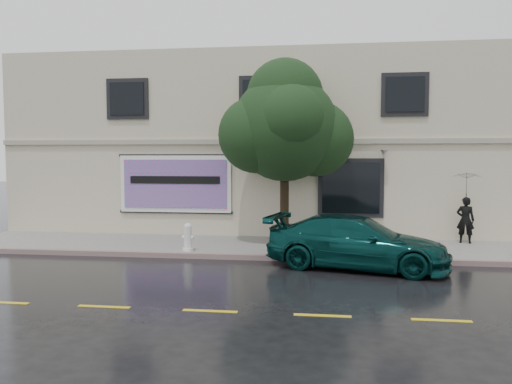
# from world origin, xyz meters

# --- Properties ---
(ground) EXTENTS (90.00, 90.00, 0.00)m
(ground) POSITION_xyz_m (0.00, 0.00, 0.00)
(ground) COLOR black
(ground) RESTS_ON ground
(sidewalk) EXTENTS (20.00, 3.50, 0.15)m
(sidewalk) POSITION_xyz_m (0.00, 3.25, 0.07)
(sidewalk) COLOR #97958F
(sidewalk) RESTS_ON ground
(curb) EXTENTS (20.00, 0.18, 0.16)m
(curb) POSITION_xyz_m (0.00, 1.50, 0.07)
(curb) COLOR slate
(curb) RESTS_ON ground
(road_marking) EXTENTS (19.00, 0.12, 0.01)m
(road_marking) POSITION_xyz_m (0.00, -3.50, 0.01)
(road_marking) COLOR gold
(road_marking) RESTS_ON ground
(building) EXTENTS (20.00, 8.12, 7.00)m
(building) POSITION_xyz_m (0.00, 9.00, 3.50)
(building) COLOR #BEB199
(building) RESTS_ON ground
(billboard) EXTENTS (4.30, 0.16, 2.20)m
(billboard) POSITION_xyz_m (-3.20, 4.92, 2.05)
(billboard) COLOR white
(billboard) RESTS_ON ground
(car) EXTENTS (5.28, 3.24, 1.43)m
(car) POSITION_xyz_m (3.14, 0.81, 0.72)
(car) COLOR #083431
(car) RESTS_ON ground
(pedestrian) EXTENTS (0.65, 0.52, 1.56)m
(pedestrian) POSITION_xyz_m (6.98, 4.45, 0.93)
(pedestrian) COLOR black
(pedestrian) RESTS_ON sidewalk
(umbrella) EXTENTS (1.26, 1.26, 0.71)m
(umbrella) POSITION_xyz_m (6.98, 4.45, 2.07)
(umbrella) COLOR black
(umbrella) RESTS_ON pedestrian
(street_tree) EXTENTS (3.52, 3.52, 5.60)m
(street_tree) POSITION_xyz_m (0.95, 3.60, 3.98)
(street_tree) COLOR black
(street_tree) RESTS_ON sidewalk
(fire_hydrant) EXTENTS (0.35, 0.33, 0.86)m
(fire_hydrant) POSITION_xyz_m (-1.91, 1.91, 0.57)
(fire_hydrant) COLOR white
(fire_hydrant) RESTS_ON sidewalk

